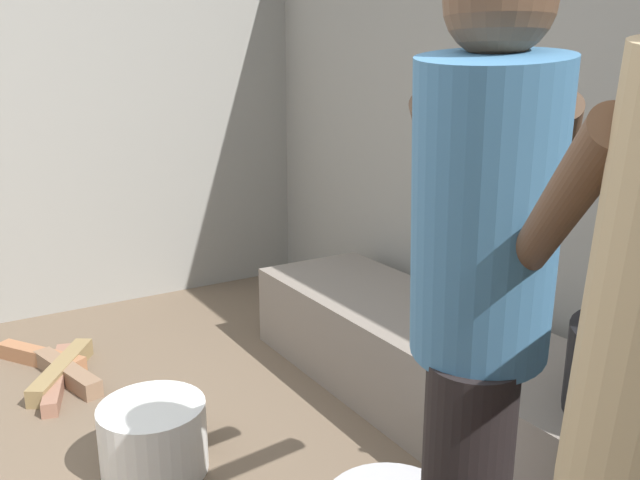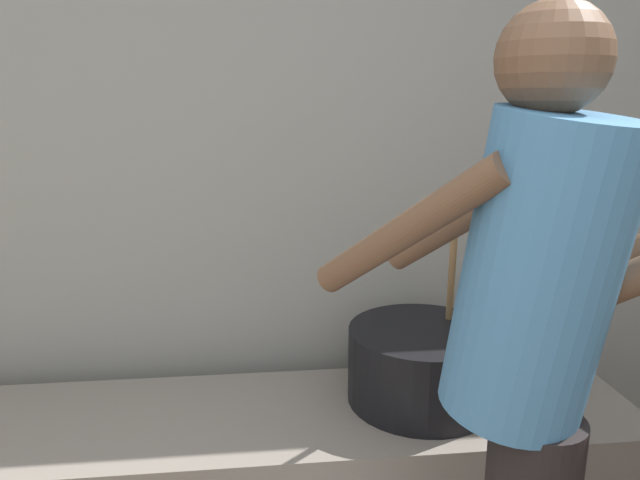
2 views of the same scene
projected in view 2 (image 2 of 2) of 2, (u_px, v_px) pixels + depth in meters
name	position (u px, v px, depth m)	size (l,w,h in m)	color
block_enclosure_rear	(259.00, 164.00, 2.30)	(5.14, 0.20, 2.38)	gray
hearth_ledge	(253.00, 464.00, 2.02)	(2.67, 0.60, 0.40)	slate
cooking_pot_main	(422.00, 364.00, 2.04)	(0.52, 0.52, 0.72)	black
cook_in_blue_shirt	(529.00, 350.00, 1.21)	(0.67, 0.72, 1.62)	black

